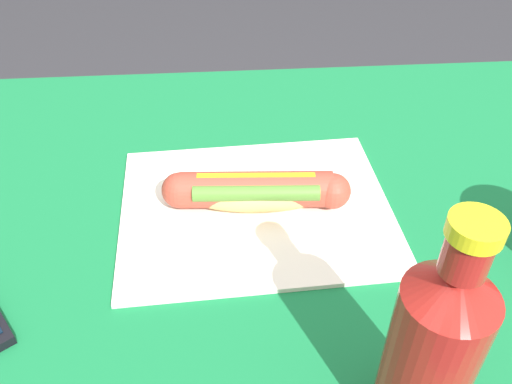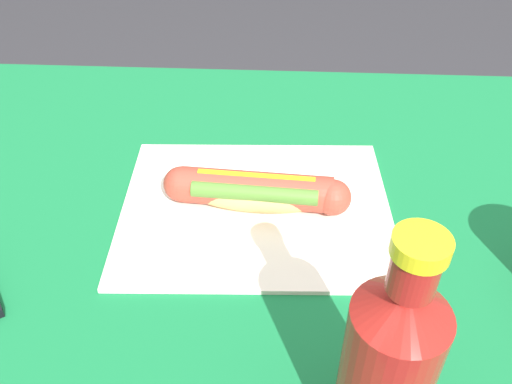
% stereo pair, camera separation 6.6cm
% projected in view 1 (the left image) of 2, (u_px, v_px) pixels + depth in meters
% --- Properties ---
extents(dining_table, '(1.09, 0.78, 0.74)m').
position_uv_depth(dining_table, '(287.00, 290.00, 0.76)').
color(dining_table, brown).
rests_on(dining_table, ground).
extents(paper_wrapper, '(0.35, 0.28, 0.01)m').
position_uv_depth(paper_wrapper, '(256.00, 209.00, 0.67)').
color(paper_wrapper, silver).
rests_on(paper_wrapper, dining_table).
extents(hot_dog, '(0.23, 0.06, 0.05)m').
position_uv_depth(hot_dog, '(256.00, 191.00, 0.66)').
color(hot_dog, tan).
rests_on(hot_dog, paper_wrapper).
extents(soda_bottle, '(0.07, 0.07, 0.23)m').
position_uv_depth(soda_bottle, '(432.00, 352.00, 0.40)').
color(soda_bottle, maroon).
rests_on(soda_bottle, dining_table).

